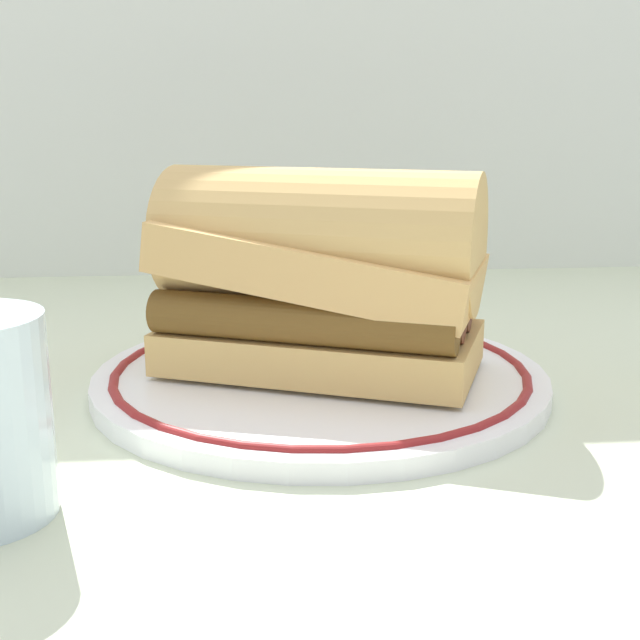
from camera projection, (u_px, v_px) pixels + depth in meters
name	position (u px, v px, depth m)	size (l,w,h in m)	color
ground_plane	(338.00, 388.00, 0.55)	(1.50, 1.50, 0.00)	beige
plate	(320.00, 376.00, 0.55)	(0.29, 0.29, 0.01)	white
sausage_sandwich	(320.00, 272.00, 0.53)	(0.22, 0.17, 0.13)	tan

